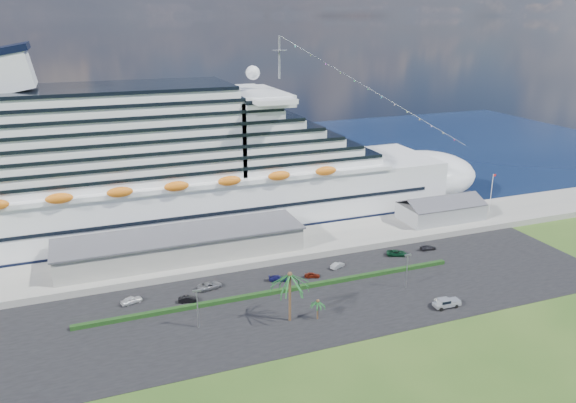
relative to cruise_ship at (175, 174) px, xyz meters
name	(u,v)px	position (x,y,z in m)	size (l,w,h in m)	color
ground	(343,321)	(21.53, -64.00, -16.69)	(420.00, 420.00, 0.00)	#294B19
asphalt_lot	(320,297)	(21.53, -53.00, -16.63)	(140.00, 38.00, 0.12)	black
wharf	(276,246)	(21.53, -24.00, -15.79)	(240.00, 20.00, 1.80)	gray
water	(201,168)	(21.53, 66.00, -16.68)	(420.00, 160.00, 0.02)	black
cruise_ship	(175,174)	(0.00, 0.00, 0.00)	(191.00, 38.00, 54.00)	silver
terminal_building	(182,245)	(-3.47, -24.00, -11.68)	(61.00, 15.00, 6.30)	gray
port_shed	(441,210)	(73.53, -24.00, -12.30)	(24.00, 12.31, 7.37)	gray
flagpole	(491,192)	(91.57, -24.00, -8.43)	(1.08, 0.16, 12.00)	silver
hedge	(279,291)	(13.53, -48.00, -16.12)	(88.00, 1.10, 0.90)	black
lamp_post_left	(197,304)	(-6.47, -56.00, -11.35)	(1.60, 0.35, 8.27)	gray
lamp_post_right	(407,267)	(41.53, -56.00, -11.35)	(1.60, 0.35, 8.27)	gray
palm_tall	(290,280)	(11.53, -60.00, -7.49)	(8.82, 8.82, 11.13)	#47301E
palm_short	(318,303)	(17.03, -61.50, -13.03)	(3.53, 3.53, 4.56)	#47301E
parked_car_0	(132,300)	(-17.85, -41.11, -15.79)	(1.85, 4.59, 1.56)	silver
parked_car_1	(188,299)	(-6.30, -44.92, -15.88)	(1.47, 4.22, 1.39)	black
parked_car_2	(210,286)	(-0.45, -40.47, -15.79)	(2.59, 5.63, 1.56)	gray
parked_car_3	(278,278)	(15.48, -42.27, -15.93)	(1.81, 4.45, 1.29)	#171751
parked_car_4	(312,275)	(23.61, -43.52, -15.95)	(1.47, 3.66, 1.25)	maroon
parked_car_5	(337,265)	(31.57, -40.84, -15.90)	(1.43, 4.10, 1.35)	#A1A4A8
parked_car_6	(397,253)	(49.20, -39.60, -15.84)	(2.43, 5.26, 1.46)	#0E3920
parked_car_7	(428,248)	(58.86, -39.33, -15.94)	(1.78, 4.38, 1.27)	black
pickup_truck	(446,303)	(44.56, -67.00, -15.43)	(5.98, 2.45, 2.08)	black
boat_trailer	(445,301)	(44.93, -65.92, -15.55)	(5.50, 3.88, 1.54)	gray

